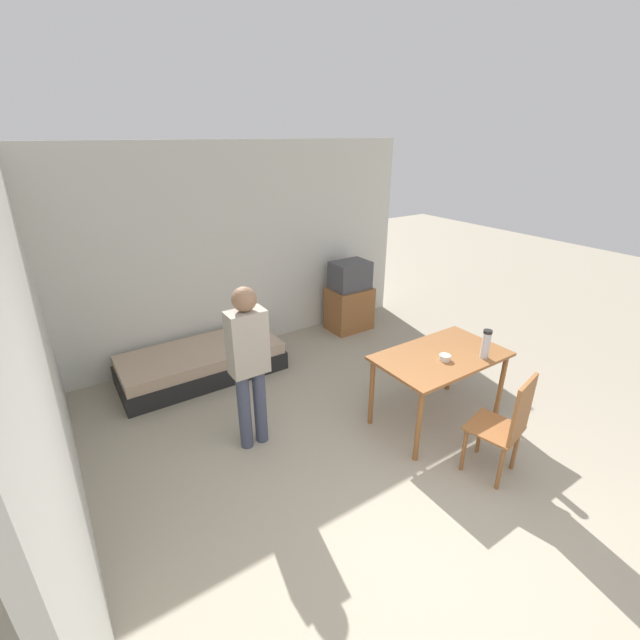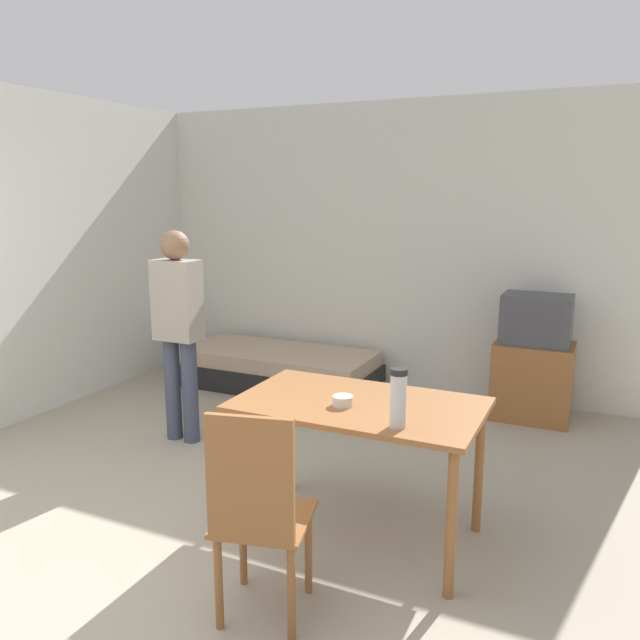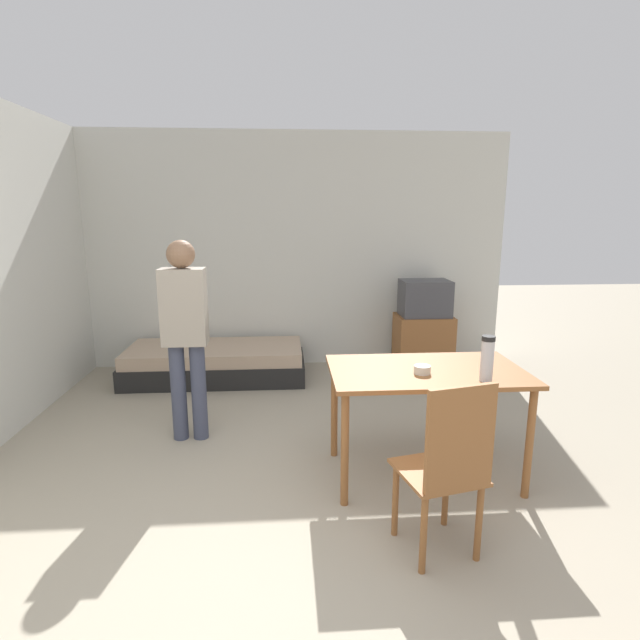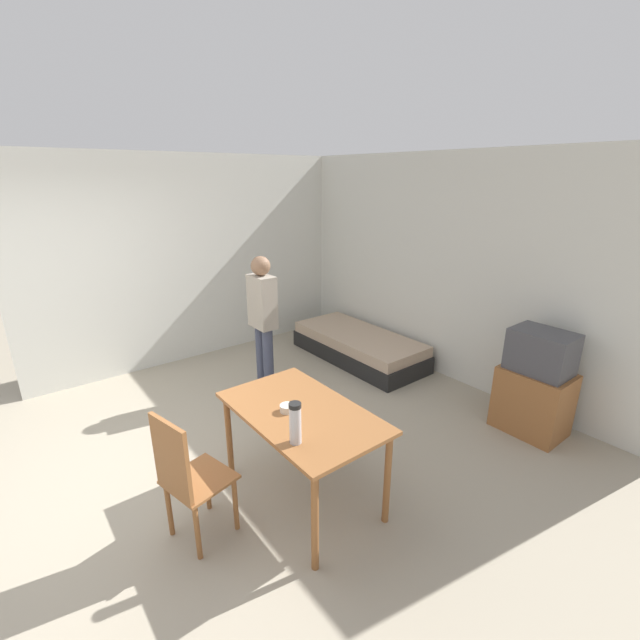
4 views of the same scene
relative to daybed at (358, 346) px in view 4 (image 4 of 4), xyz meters
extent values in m
plane|color=#9E937F|center=(0.70, -3.32, -0.18)|extent=(20.00, 20.00, 0.00)
cube|color=silver|center=(0.70, 0.54, 1.17)|extent=(5.35, 0.06, 2.70)
cube|color=silver|center=(-1.51, -1.41, 1.17)|extent=(0.06, 4.82, 2.70)
cube|color=black|center=(0.00, 0.00, -0.07)|extent=(1.93, 0.85, 0.22)
cube|color=tan|center=(0.00, 0.00, 0.11)|extent=(1.88, 0.83, 0.14)
cube|color=brown|center=(2.36, 0.14, 0.14)|extent=(0.63, 0.46, 0.65)
cube|color=#424247|center=(2.36, 0.14, 0.67)|extent=(0.54, 0.40, 0.41)
cube|color=black|center=(2.36, -0.06, 0.67)|extent=(0.45, 0.01, 0.32)
cube|color=brown|center=(1.71, -2.20, 0.58)|extent=(1.30, 0.77, 0.03)
cylinder|color=brown|center=(1.13, -2.52, 0.19)|extent=(0.05, 0.05, 0.74)
cylinder|color=brown|center=(2.30, -2.52, 0.19)|extent=(0.05, 0.05, 0.74)
cylinder|color=brown|center=(1.13, -1.87, 0.19)|extent=(0.05, 0.05, 0.74)
cylinder|color=brown|center=(2.30, -1.87, 0.19)|extent=(0.05, 0.05, 0.74)
cube|color=brown|center=(1.57, -2.96, 0.27)|extent=(0.48, 0.48, 0.02)
cube|color=brown|center=(1.61, -3.14, 0.55)|extent=(0.37, 0.11, 0.54)
cylinder|color=brown|center=(1.69, -2.77, 0.04)|extent=(0.04, 0.04, 0.44)
cylinder|color=brown|center=(1.38, -2.84, 0.04)|extent=(0.04, 0.04, 0.44)
cylinder|color=brown|center=(1.77, -3.08, 0.04)|extent=(0.04, 0.04, 0.44)
cylinder|color=brown|center=(1.45, -3.16, 0.04)|extent=(0.04, 0.04, 0.44)
cylinder|color=#3D4256|center=(-0.09, -1.49, 0.22)|extent=(0.12, 0.12, 0.79)
cylinder|color=#3D4256|center=(0.07, -1.49, 0.22)|extent=(0.12, 0.12, 0.79)
cube|color=#9E9384|center=(-0.01, -1.49, 0.91)|extent=(0.34, 0.20, 0.59)
sphere|color=#846047|center=(-0.01, -1.49, 1.31)|extent=(0.21, 0.21, 0.21)
cylinder|color=#B7B7BC|center=(2.01, -2.46, 0.74)|extent=(0.08, 0.08, 0.29)
cylinder|color=black|center=(2.01, -2.46, 0.87)|extent=(0.08, 0.08, 0.03)
cylinder|color=beige|center=(1.66, -2.29, 0.62)|extent=(0.11, 0.11, 0.05)
camera|label=1|loc=(-1.31, -4.63, 2.59)|focal=24.00mm
camera|label=2|loc=(2.86, -5.15, 1.69)|focal=35.00mm
camera|label=3|loc=(0.77, -5.33, 1.63)|focal=28.00mm
camera|label=4|loc=(3.99, -3.81, 2.26)|focal=24.00mm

